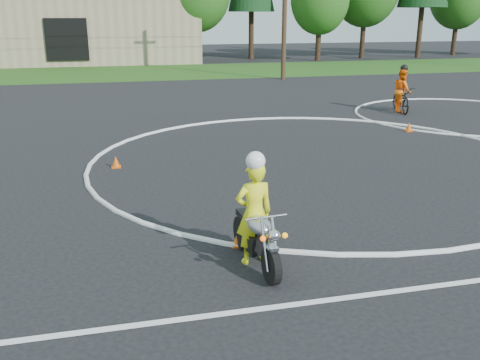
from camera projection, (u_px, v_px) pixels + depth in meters
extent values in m
plane|color=black|center=(366.00, 195.00, 11.69)|extent=(120.00, 120.00, 0.00)
cube|color=#1E4714|center=(186.00, 71.00, 36.72)|extent=(120.00, 10.00, 0.02)
torus|color=silver|center=(315.00, 160.00, 14.47)|extent=(12.12, 12.12, 0.12)
torus|color=silver|center=(460.00, 115.00, 20.93)|extent=(8.10, 8.10, 0.10)
cube|color=silver|center=(298.00, 304.00, 7.30)|extent=(8.00, 0.12, 0.01)
cylinder|color=black|center=(271.00, 266.00, 7.79)|extent=(0.16, 0.57, 0.56)
cylinder|color=black|center=(242.00, 233.00, 8.98)|extent=(0.16, 0.57, 0.56)
cube|color=black|center=(254.00, 241.00, 8.40)|extent=(0.31, 0.54, 0.28)
ellipsoid|color=#AEAFB3|center=(259.00, 225.00, 8.12)|extent=(0.39, 0.63, 0.26)
cube|color=black|center=(248.00, 216.00, 8.56)|extent=(0.30, 0.58, 0.09)
cylinder|color=#B9B9BF|center=(264.00, 244.00, 7.74)|extent=(0.07, 0.34, 0.76)
cylinder|color=silver|center=(275.00, 242.00, 7.79)|extent=(0.07, 0.34, 0.76)
cube|color=silver|center=(272.00, 248.00, 7.69)|extent=(0.15, 0.22, 0.05)
cylinder|color=silver|center=(266.00, 217.00, 7.80)|extent=(0.66, 0.10, 0.03)
sphere|color=white|center=(275.00, 236.00, 7.55)|extent=(0.17, 0.17, 0.17)
sphere|color=#FF5B0C|center=(263.00, 239.00, 7.53)|extent=(0.08, 0.08, 0.08)
sphere|color=orange|center=(285.00, 235.00, 7.63)|extent=(0.08, 0.08, 0.08)
cylinder|color=silver|center=(255.00, 237.00, 8.81)|extent=(0.15, 0.75, 0.08)
imported|color=yellow|center=(254.00, 213.00, 8.31)|extent=(0.64, 0.45, 1.66)
sphere|color=white|center=(256.00, 161.00, 8.02)|extent=(0.30, 0.30, 0.30)
imported|color=black|center=(401.00, 99.00, 21.48)|extent=(1.10, 2.06, 1.03)
imported|color=orange|center=(402.00, 91.00, 21.38)|extent=(0.82, 0.96, 1.71)
sphere|color=black|center=(404.00, 68.00, 21.12)|extent=(0.30, 0.30, 0.30)
cone|color=#DB500B|center=(409.00, 127.00, 18.01)|extent=(0.22, 0.22, 0.30)
cube|color=#DB500B|center=(408.00, 131.00, 18.05)|extent=(0.24, 0.24, 0.03)
cone|color=#DB500B|center=(239.00, 238.00, 9.11)|extent=(0.22, 0.22, 0.30)
cube|color=#DB500B|center=(239.00, 245.00, 9.15)|extent=(0.24, 0.24, 0.03)
cone|color=#DB500B|center=(116.00, 162.00, 13.76)|extent=(0.22, 0.22, 0.30)
cube|color=#DB500B|center=(116.00, 167.00, 13.80)|extent=(0.24, 0.24, 0.03)
cube|color=black|center=(67.00, 39.00, 38.85)|extent=(3.00, 0.16, 3.00)
cylinder|color=#382619|center=(198.00, 42.00, 43.18)|extent=(0.44, 0.44, 3.24)
cylinder|color=#382619|center=(251.00, 36.00, 46.07)|extent=(0.44, 0.44, 3.96)
cylinder|color=#382619|center=(318.00, 43.00, 44.59)|extent=(0.44, 0.44, 2.88)
cylinder|color=#382619|center=(363.00, 37.00, 47.47)|extent=(0.44, 0.44, 3.60)
cylinder|color=#382619|center=(419.00, 33.00, 47.58)|extent=(0.44, 0.44, 4.32)
cylinder|color=#382619|center=(454.00, 38.00, 50.73)|extent=(0.44, 0.44, 3.24)
cylinder|color=#382619|center=(147.00, 44.00, 43.25)|extent=(0.44, 0.44, 2.88)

